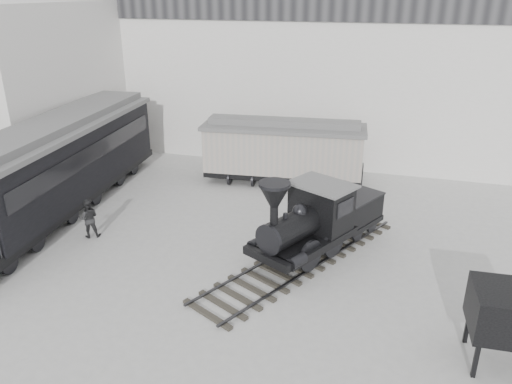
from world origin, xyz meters
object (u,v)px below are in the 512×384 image
(coal_hopper, at_px, (512,318))
(visitor_a, at_px, (66,205))
(visitor_b, at_px, (89,218))
(passenger_coach, at_px, (62,163))
(boxcar, at_px, (283,150))
(locomotive, at_px, (315,223))

(coal_hopper, bearing_deg, visitor_a, 162.50)
(visitor_a, distance_m, visitor_b, 1.93)
(passenger_coach, bearing_deg, boxcar, 28.99)
(visitor_a, xyz_separation_m, coal_hopper, (16.98, -4.35, 0.67))
(boxcar, distance_m, visitor_a, 10.96)
(passenger_coach, distance_m, visitor_b, 3.91)
(boxcar, relative_size, visitor_a, 5.09)
(locomotive, distance_m, passenger_coach, 12.05)
(passenger_coach, height_order, coal_hopper, passenger_coach)
(visitor_a, height_order, coal_hopper, coal_hopper)
(visitor_a, xyz_separation_m, visitor_b, (1.70, -0.90, -0.00))
(locomotive, relative_size, passenger_coach, 0.67)
(boxcar, bearing_deg, coal_hopper, -58.21)
(visitor_b, bearing_deg, passenger_coach, -70.44)
(locomotive, xyz_separation_m, visitor_b, (-9.18, -1.19, -0.47))
(passenger_coach, bearing_deg, visitor_b, -45.65)
(locomotive, relative_size, boxcar, 1.15)
(boxcar, xyz_separation_m, coal_hopper, (9.07, -11.86, -0.29))
(passenger_coach, relative_size, coal_hopper, 6.43)
(visitor_a, bearing_deg, passenger_coach, -67.19)
(boxcar, height_order, visitor_a, boxcar)
(coal_hopper, bearing_deg, locomotive, 139.60)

